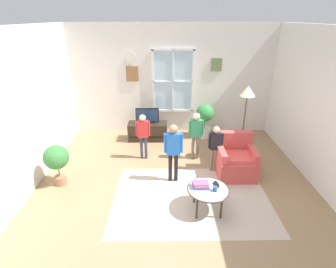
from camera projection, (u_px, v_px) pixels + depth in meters
name	position (u px, v px, depth m)	size (l,w,h in m)	color
ground_plane	(175.00, 193.00, 4.98)	(6.06, 6.52, 0.02)	#9E7A56
back_wall	(172.00, 80.00, 7.12)	(5.46, 0.17, 2.94)	silver
side_wall_left	(9.00, 121.00, 4.34)	(0.12, 5.92, 2.94)	silver
area_rug	(191.00, 198.00, 4.81)	(2.85, 2.02, 0.01)	#C6B29E
tv_stand	(148.00, 131.00, 7.03)	(1.03, 0.46, 0.47)	#2D2319
television	(147.00, 115.00, 6.84)	(0.61, 0.08, 0.41)	#4C4C4C
armchair	(235.00, 160.00, 5.43)	(0.76, 0.74, 0.87)	#D14C47
coffee_table	(208.00, 191.00, 4.36)	(0.71, 0.71, 0.44)	#99B2B7
book_stack	(201.00, 185.00, 4.37)	(0.28, 0.18, 0.10)	#5997CA
cup	(215.00, 189.00, 4.28)	(0.07, 0.07, 0.08)	#334C8C
remote_near_books	(217.00, 184.00, 4.47)	(0.04, 0.14, 0.02)	black
remote_near_cup	(216.00, 185.00, 4.43)	(0.04, 0.14, 0.02)	black
person_green_shirt	(196.00, 131.00, 5.86)	(0.34, 0.16, 1.13)	#726656
person_blue_shirt	(173.00, 147.00, 5.02)	(0.37, 0.17, 1.23)	black
person_red_shirt	(143.00, 132.00, 5.89)	(0.33, 0.15, 1.09)	#333851
person_black_shirt	(215.00, 144.00, 5.42)	(0.31, 0.14, 1.03)	#726656
potted_plant_by_window	(205.00, 119.00, 7.07)	(0.47, 0.47, 0.93)	silver
potted_plant_corner	(56.00, 159.00, 4.99)	(0.47, 0.47, 0.84)	#9E6B4C
floor_lamp	(247.00, 99.00, 5.51)	(0.32, 0.32, 1.75)	black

